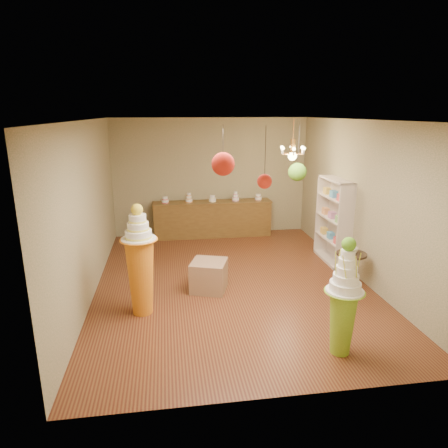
{
  "coord_description": "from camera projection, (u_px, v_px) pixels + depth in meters",
  "views": [
    {
      "loc": [
        -1.16,
        -6.96,
        3.13
      ],
      "look_at": [
        -0.14,
        0.0,
        1.15
      ],
      "focal_mm": 32.0,
      "sensor_mm": 36.0,
      "label": 1
    }
  ],
  "objects": [
    {
      "name": "floor",
      "position": [
        231.0,
        282.0,
        7.64
      ],
      "size": [
        6.5,
        6.5,
        0.0
      ],
      "primitive_type": "plane",
      "color": "#552B17",
      "rests_on": "ground"
    },
    {
      "name": "ceiling",
      "position": [
        232.0,
        120.0,
        6.82
      ],
      "size": [
        6.5,
        6.5,
        0.0
      ],
      "primitive_type": "plane",
      "rotation": [
        3.14,
        0.0,
        0.0
      ],
      "color": "silver",
      "rests_on": "ground"
    },
    {
      "name": "wall_back",
      "position": [
        211.0,
        177.0,
        10.32
      ],
      "size": [
        5.0,
        0.04,
        3.0
      ],
      "primitive_type": "cube",
      "color": "gray",
      "rests_on": "ground"
    },
    {
      "name": "wall_front",
      "position": [
        283.0,
        275.0,
        4.13
      ],
      "size": [
        5.0,
        0.04,
        3.0
      ],
      "primitive_type": "cube",
      "color": "gray",
      "rests_on": "ground"
    },
    {
      "name": "wall_left",
      "position": [
        89.0,
        210.0,
        6.88
      ],
      "size": [
        0.04,
        6.5,
        3.0
      ],
      "primitive_type": "cube",
      "color": "gray",
      "rests_on": "ground"
    },
    {
      "name": "wall_right",
      "position": [
        361.0,
        201.0,
        7.58
      ],
      "size": [
        0.04,
        6.5,
        3.0
      ],
      "primitive_type": "cube",
      "color": "gray",
      "rests_on": "ground"
    },
    {
      "name": "pedestal_green",
      "position": [
        343.0,
        307.0,
        5.22
      ],
      "size": [
        0.59,
        0.59,
        1.63
      ],
      "rotation": [
        0.0,
        0.0,
        -0.24
      ],
      "color": "#85B528",
      "rests_on": "floor"
    },
    {
      "name": "pedestal_orange",
      "position": [
        141.0,
        268.0,
        6.26
      ],
      "size": [
        0.66,
        0.66,
        1.8
      ],
      "rotation": [
        0.0,
        0.0,
        0.27
      ],
      "color": "orange",
      "rests_on": "floor"
    },
    {
      "name": "burlap_riser",
      "position": [
        209.0,
        276.0,
        7.22
      ],
      "size": [
        0.76,
        0.76,
        0.55
      ],
      "primitive_type": "cube",
      "rotation": [
        0.0,
        0.0,
        -0.32
      ],
      "color": "#876549",
      "rests_on": "floor"
    },
    {
      "name": "sideboard",
      "position": [
        213.0,
        218.0,
        10.33
      ],
      "size": [
        3.04,
        0.54,
        1.16
      ],
      "color": "brown",
      "rests_on": "floor"
    },
    {
      "name": "shelving_unit",
      "position": [
        333.0,
        221.0,
        8.48
      ],
      "size": [
        0.33,
        1.2,
        1.8
      ],
      "color": "beige",
      "rests_on": "floor"
    },
    {
      "name": "round_table",
      "position": [
        351.0,
        266.0,
        7.23
      ],
      "size": [
        0.67,
        0.67,
        0.69
      ],
      "rotation": [
        0.0,
        0.0,
        -0.3
      ],
      "color": "black",
      "rests_on": "floor"
    },
    {
      "name": "vase",
      "position": [
        352.0,
        247.0,
        7.14
      ],
      "size": [
        0.24,
        0.24,
        0.22
      ],
      "primitive_type": "imported",
      "rotation": [
        0.0,
        0.0,
        0.16
      ],
      "color": "beige",
      "rests_on": "round_table"
    },
    {
      "name": "pom_red_left",
      "position": [
        223.0,
        164.0,
        4.57
      ],
      "size": [
        0.27,
        0.27,
        0.58
      ],
      "color": "#41392F",
      "rests_on": "ceiling"
    },
    {
      "name": "pom_green_mid",
      "position": [
        297.0,
        172.0,
        5.9
      ],
      "size": [
        0.27,
        0.27,
        0.86
      ],
      "color": "#41392F",
      "rests_on": "ceiling"
    },
    {
      "name": "pom_red_right",
      "position": [
        265.0,
        181.0,
        4.24
      ],
      "size": [
        0.16,
        0.16,
        0.66
      ],
      "color": "#41392F",
      "rests_on": "ceiling"
    },
    {
      "name": "chandelier",
      "position": [
        292.0,
        154.0,
        8.23
      ],
      "size": [
        0.72,
        0.72,
        0.85
      ],
      "rotation": [
        0.0,
        0.0,
        0.31
      ],
      "color": "#F1A855",
      "rests_on": "ceiling"
    }
  ]
}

